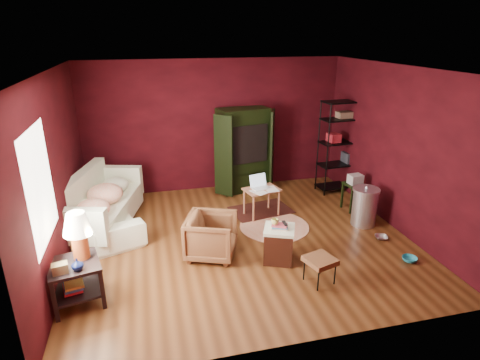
{
  "coord_description": "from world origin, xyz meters",
  "views": [
    {
      "loc": [
        -1.47,
        -5.84,
        3.33
      ],
      "look_at": [
        0.0,
        0.2,
        1.0
      ],
      "focal_mm": 30.0,
      "sensor_mm": 36.0,
      "label": 1
    }
  ],
  "objects_px": {
    "armchair": "(211,234)",
    "side_table": "(76,250)",
    "sofa": "(102,206)",
    "tv_armoire": "(244,148)",
    "laptop_desk": "(261,192)",
    "wire_shelving": "(343,142)",
    "hamper": "(279,244)"
  },
  "relations": [
    {
      "from": "side_table",
      "to": "wire_shelving",
      "type": "xyz_separation_m",
      "value": [
        5.06,
        2.74,
        0.35
      ]
    },
    {
      "from": "side_table",
      "to": "wire_shelving",
      "type": "distance_m",
      "value": 5.76
    },
    {
      "from": "armchair",
      "to": "tv_armoire",
      "type": "xyz_separation_m",
      "value": [
        1.17,
        2.62,
        0.57
      ]
    },
    {
      "from": "sofa",
      "to": "hamper",
      "type": "relative_size",
      "value": 3.38
    },
    {
      "from": "armchair",
      "to": "laptop_desk",
      "type": "relative_size",
      "value": 0.95
    },
    {
      "from": "tv_armoire",
      "to": "armchair",
      "type": "bearing_deg",
      "value": -125.98
    },
    {
      "from": "tv_armoire",
      "to": "hamper",
      "type": "bearing_deg",
      "value": -105.7
    },
    {
      "from": "sofa",
      "to": "laptop_desk",
      "type": "relative_size",
      "value": 2.73
    },
    {
      "from": "armchair",
      "to": "laptop_desk",
      "type": "distance_m",
      "value": 1.7
    },
    {
      "from": "tv_armoire",
      "to": "wire_shelving",
      "type": "xyz_separation_m",
      "value": [
        2.05,
        -0.54,
        0.14
      ]
    },
    {
      "from": "sofa",
      "to": "tv_armoire",
      "type": "height_order",
      "value": "tv_armoire"
    },
    {
      "from": "side_table",
      "to": "laptop_desk",
      "type": "distance_m",
      "value": 3.56
    },
    {
      "from": "sofa",
      "to": "wire_shelving",
      "type": "xyz_separation_m",
      "value": [
        4.94,
        0.68,
        0.67
      ]
    },
    {
      "from": "sofa",
      "to": "wire_shelving",
      "type": "bearing_deg",
      "value": -101.77
    },
    {
      "from": "armchair",
      "to": "side_table",
      "type": "bearing_deg",
      "value": 130.9
    },
    {
      "from": "side_table",
      "to": "wire_shelving",
      "type": "relative_size",
      "value": 0.62
    },
    {
      "from": "laptop_desk",
      "to": "tv_armoire",
      "type": "bearing_deg",
      "value": 75.8
    },
    {
      "from": "tv_armoire",
      "to": "side_table",
      "type": "bearing_deg",
      "value": -144.37
    },
    {
      "from": "laptop_desk",
      "to": "tv_armoire",
      "type": "height_order",
      "value": "tv_armoire"
    },
    {
      "from": "sofa",
      "to": "tv_armoire",
      "type": "xyz_separation_m",
      "value": [
        2.89,
        1.22,
        0.52
      ]
    },
    {
      "from": "hamper",
      "to": "tv_armoire",
      "type": "distance_m",
      "value": 3.07
    },
    {
      "from": "laptop_desk",
      "to": "wire_shelving",
      "type": "relative_size",
      "value": 0.4
    },
    {
      "from": "side_table",
      "to": "armchair",
      "type": "bearing_deg",
      "value": 19.88
    },
    {
      "from": "sofa",
      "to": "hamper",
      "type": "distance_m",
      "value": 3.23
    },
    {
      "from": "sofa",
      "to": "side_table",
      "type": "bearing_deg",
      "value": 157.22
    },
    {
      "from": "tv_armoire",
      "to": "wire_shelving",
      "type": "distance_m",
      "value": 2.12
    },
    {
      "from": "laptop_desk",
      "to": "side_table",
      "type": "bearing_deg",
      "value": -161.85
    },
    {
      "from": "side_table",
      "to": "wire_shelving",
      "type": "bearing_deg",
      "value": 28.48
    },
    {
      "from": "laptop_desk",
      "to": "wire_shelving",
      "type": "distance_m",
      "value": 2.3
    },
    {
      "from": "wire_shelving",
      "to": "armchair",
      "type": "bearing_deg",
      "value": -152.14
    },
    {
      "from": "sofa",
      "to": "hamper",
      "type": "bearing_deg",
      "value": -143.01
    },
    {
      "from": "armchair",
      "to": "hamper",
      "type": "relative_size",
      "value": 1.18
    }
  ]
}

